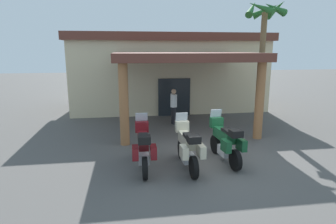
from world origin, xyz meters
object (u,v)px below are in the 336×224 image
motorcycle_maroon (143,147)px  motorcycle_green (225,141)px  motorcycle_cream (188,147)px  motel_building (168,71)px  palm_tree_near_portico (264,30)px  pedestrian (174,104)px

motorcycle_maroon → motorcycle_green: same height
motorcycle_cream → motorcycle_green: bearing=-77.4°
motel_building → motorcycle_maroon: size_ratio=5.42×
palm_tree_near_portico → pedestrian: bearing=178.0°
motorcycle_cream → motorcycle_maroon: bearing=81.6°
motorcycle_green → pedestrian: size_ratio=1.25×
motel_building → pedestrian: (-0.46, -4.31, -1.32)m
motel_building → motorcycle_maroon: 9.93m
motel_building → motorcycle_green: motel_building is taller
motorcycle_maroon → motorcycle_green: 2.73m
motorcycle_cream → pedestrian: bearing=-6.9°
motel_building → palm_tree_near_portico: size_ratio=1.95×
motorcycle_maroon → motorcycle_cream: same height
pedestrian → palm_tree_near_portico: (4.45, -0.16, 3.55)m
motorcycle_green → palm_tree_near_portico: size_ratio=0.36×
motel_building → motorcycle_green: bearing=-86.7°
motorcycle_cream → palm_tree_near_portico: size_ratio=0.36×
motel_building → motorcycle_green: 9.51m
motel_building → motorcycle_maroon: (-2.43, -9.49, -1.66)m
palm_tree_near_portico → motorcycle_cream: bearing=-134.1°
motorcycle_green → pedestrian: pedestrian is taller
pedestrian → motorcycle_green: bearing=-101.4°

